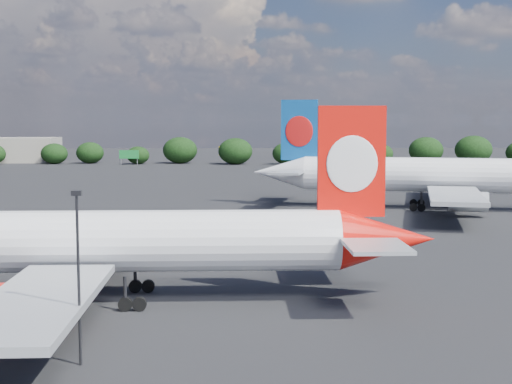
{
  "coord_description": "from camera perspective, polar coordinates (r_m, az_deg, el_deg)",
  "views": [
    {
      "loc": [
        14.24,
        -44.26,
        13.68
      ],
      "look_at": [
        16.0,
        12.0,
        8.0
      ],
      "focal_mm": 50.0,
      "sensor_mm": 36.0,
      "label": 1
    }
  ],
  "objects": [
    {
      "name": "china_southern_airliner",
      "position": [
        112.73,
        13.29,
        1.27
      ],
      "size": [
        51.31,
        49.12,
        16.91
      ],
      "color": "white",
      "rests_on": "ground"
    },
    {
      "name": "ground",
      "position": [
        106.12,
        -9.49,
        -1.72
      ],
      "size": [
        500.0,
        500.0,
        0.0
      ],
      "primitive_type": "plane",
      "color": "black",
      "rests_on": "ground"
    },
    {
      "name": "qantas_airliner",
      "position": [
        54.54,
        -10.36,
        -4.03
      ],
      "size": [
        45.07,
        42.76,
        14.77
      ],
      "color": "white",
      "rests_on": "ground"
    },
    {
      "name": "highway_sign",
      "position": [
        222.86,
        -10.12,
        2.96
      ],
      "size": [
        6.0,
        0.3,
        4.5
      ],
      "color": "#156D2D",
      "rests_on": "ground"
    },
    {
      "name": "apron_lamp_post",
      "position": [
        40.83,
        -14.03,
        -5.88
      ],
      "size": [
        0.55,
        0.3,
        9.85
      ],
      "color": "black",
      "rests_on": "ground"
    },
    {
      "name": "billboard_yellow",
      "position": [
        226.49,
        -2.36,
        3.27
      ],
      "size": [
        5.0,
        0.3,
        5.5
      ],
      "color": "yellow",
      "rests_on": "ground"
    },
    {
      "name": "horizon_treeline",
      "position": [
        223.99,
        -1.07,
        3.28
      ],
      "size": [
        204.5,
        16.04,
        9.23
      ],
      "color": "black",
      "rests_on": "ground"
    }
  ]
}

